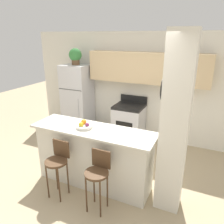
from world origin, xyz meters
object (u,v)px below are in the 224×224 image
stove_range (129,123)px  bar_stool_left (58,162)px  potted_plant_on_fridge (75,56)px  trash_bin (93,130)px  refrigerator (78,99)px  bar_stool_right (98,173)px  fruit_bowl (84,126)px

stove_range → bar_stool_left: stove_range is taller
potted_plant_on_fridge → trash_bin: size_ratio=1.04×
refrigerator → trash_bin: 0.92m
refrigerator → bar_stool_left: 2.57m
bar_stool_right → fruit_bowl: bearing=136.3°
stove_range → bar_stool_left: 2.32m
stove_range → fruit_bowl: 1.92m
potted_plant_on_fridge → fruit_bowl: 2.43m
fruit_bowl → trash_bin: (-0.77, 1.61, -0.88)m
stove_range → bar_stool_right: 2.33m
trash_bin → potted_plant_on_fridge: bearing=160.0°
bar_stool_left → fruit_bowl: (0.21, 0.48, 0.46)m
trash_bin → refrigerator: bearing=160.0°
bar_stool_left → trash_bin: 2.20m
trash_bin → fruit_bowl: bearing=-64.4°
stove_range → fruit_bowl: (-0.11, -1.82, 0.61)m
refrigerator → fruit_bowl: 2.26m
fruit_bowl → stove_range: bearing=86.6°
refrigerator → fruit_bowl: (1.33, -1.81, 0.18)m
refrigerator → bar_stool_left: (1.12, -2.29, -0.28)m
bar_stool_right → trash_bin: (-1.27, 2.08, -0.42)m
stove_range → trash_bin: bearing=-166.7°
stove_range → trash_bin: 0.94m
stove_range → potted_plant_on_fridge: potted_plant_on_fridge is taller
fruit_bowl → bar_stool_right: bearing=-43.7°
potted_plant_on_fridge → trash_bin: (0.56, -0.21, -1.79)m
refrigerator → potted_plant_on_fridge: size_ratio=4.48×
stove_range → trash_bin: (-0.88, -0.21, -0.27)m
refrigerator → trash_bin: bearing=-20.0°
stove_range → refrigerator: bearing=-179.9°
bar_stool_left → fruit_bowl: fruit_bowl is taller
fruit_bowl → potted_plant_on_fridge: bearing=126.3°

